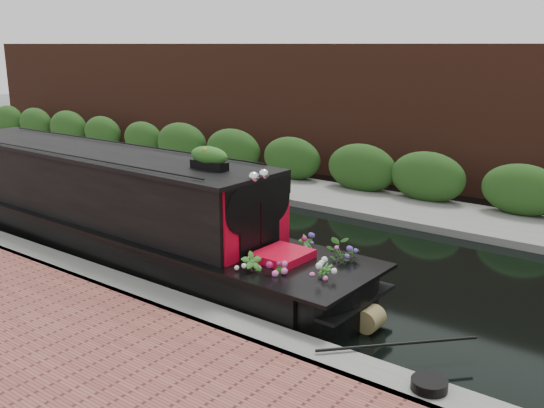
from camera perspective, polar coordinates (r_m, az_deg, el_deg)
The scene contains 8 objects.
ground at distance 12.71m, azimuth -3.56°, elevation -3.48°, with size 80.00×80.00×0.00m, color black.
near_bank_coping at distance 10.60m, azimuth -15.38°, elevation -7.84°, with size 40.00×0.60×0.50m, color slate.
far_bank_path at distance 16.00m, azimuth 6.29°, elevation 0.30°, with size 40.00×2.40×0.34m, color slate.
far_hedge at distance 16.75m, azimuth 7.88°, elevation 0.92°, with size 40.00×1.10×2.80m, color #214717.
far_brick_wall at distance 18.57m, azimuth 11.08°, elevation 2.15°, with size 40.00×1.00×8.00m, color #4B2519.
narrowboat at distance 12.33m, azimuth -15.04°, elevation -0.86°, with size 10.97×2.10×2.57m.
rope_fender at distance 8.94m, azimuth 9.25°, elevation -10.65°, with size 0.34×0.34×0.35m, color olive.
coiled_mooring_rope at distance 7.27m, azimuth 14.59°, elevation -16.12°, with size 0.41×0.41×0.12m, color black.
Camera 1 is at (7.92, -9.11, 3.99)m, focal length 40.00 mm.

